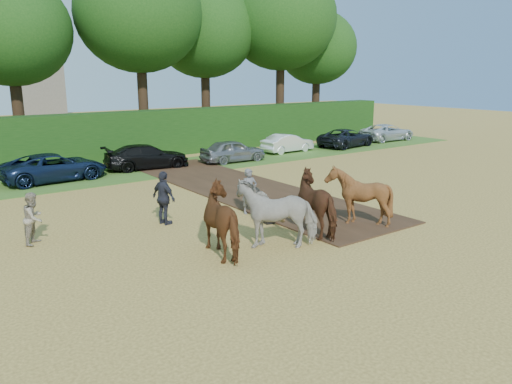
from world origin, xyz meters
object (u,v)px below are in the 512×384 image
spectator_far (164,198)px  plough_team (298,207)px  church (31,1)px  spectator_near (34,218)px  parked_cars (202,153)px

spectator_far → plough_team: 4.95m
spectator_far → church: (8.03, 50.90, 12.75)m
spectator_near → church: size_ratio=0.06×
spectator_far → parked_cars: size_ratio=0.05×
plough_team → church: size_ratio=0.27×
spectator_near → plough_team: size_ratio=0.24×
parked_cars → church: church is taller
plough_team → church: bearing=84.7°
plough_team → parked_cars: 14.67m
parked_cars → spectator_near: bearing=-141.1°
plough_team → parked_cars: (4.44, 13.97, -0.37)m
spectator_near → plough_team: plough_team is taller
spectator_far → church: 53.09m
spectator_near → church: church is taller
spectator_near → spectator_far: spectator_far is taller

